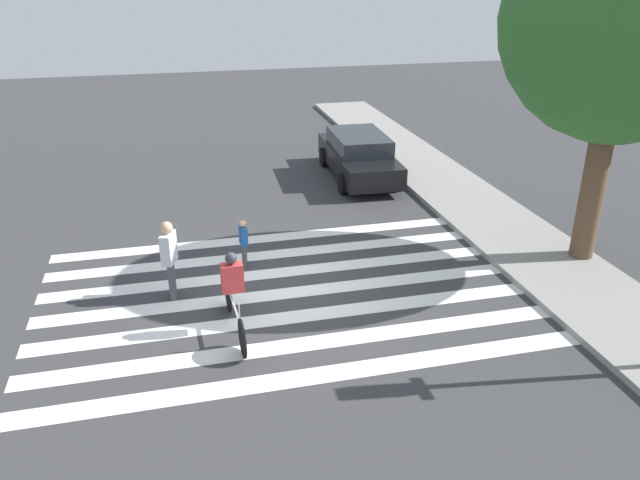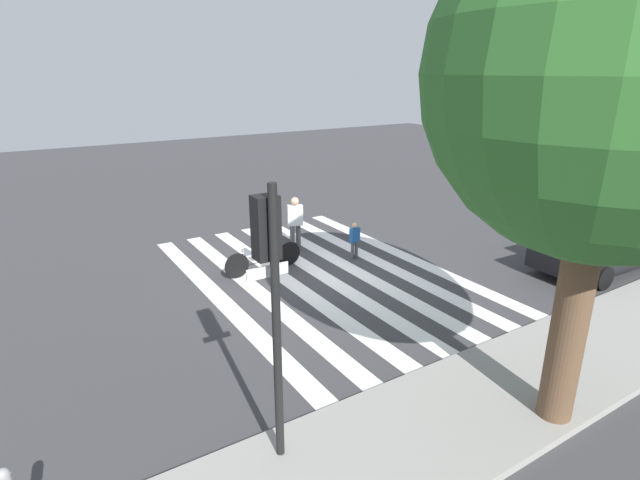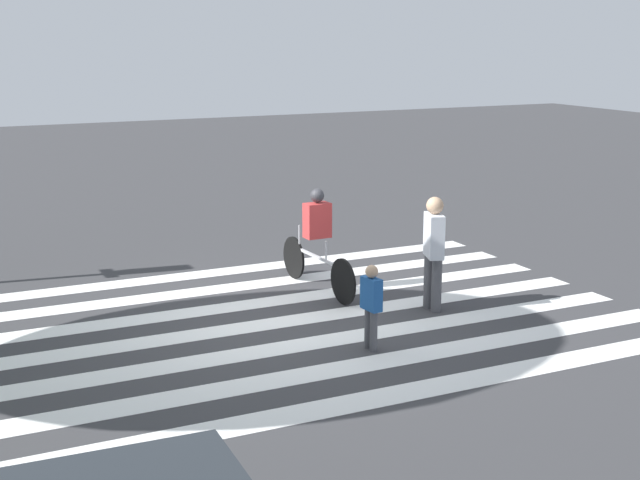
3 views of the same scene
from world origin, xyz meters
TOP-DOWN VIEW (x-y plane):
  - ground_plane at (0.00, 0.00)m, footprint 60.00×60.00m
  - crosswalk_stripes at (-0.00, 0.00)m, footprint 6.37×10.00m
  - pedestrian_child_with_backpack at (-0.42, -2.21)m, footprint 0.52×0.36m
  - pedestrian_adult_blue_shirt at (-1.52, -0.57)m, footprint 0.33×0.17m
  - cyclist_mid_street at (1.22, -1.11)m, footprint 2.37×0.41m

SIDE VIEW (x-z plane):
  - ground_plane at x=0.00m, z-range 0.00..0.00m
  - crosswalk_stripes at x=0.00m, z-range 0.00..0.01m
  - pedestrian_adult_blue_shirt at x=-1.52m, z-range 0.07..1.21m
  - cyclist_mid_street at x=1.22m, z-range 0.05..1.70m
  - pedestrian_child_with_backpack at x=-0.42m, z-range 0.11..1.81m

